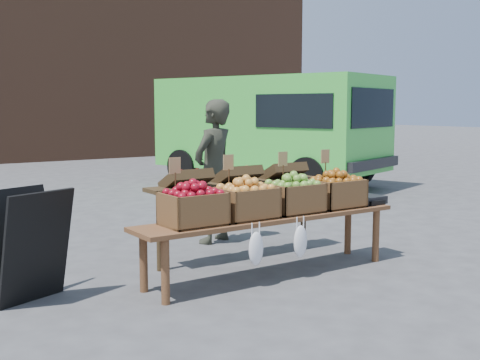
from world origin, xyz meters
TOP-DOWN VIEW (x-y plane):
  - ground at (0.00, 0.00)m, footprint 80.00×80.00m
  - delivery_van at (4.62, 5.27)m, footprint 3.60×5.26m
  - vendor at (0.88, 1.40)m, footprint 0.71×0.60m
  - chalkboard_sign at (-1.50, 0.42)m, footprint 0.69×0.53m
  - back_table at (0.68, 0.63)m, footprint 2.10×0.44m
  - display_bench at (0.57, -0.09)m, footprint 2.70×0.56m
  - crate_golden_apples at (-0.26, -0.09)m, footprint 0.50×0.40m
  - crate_russet_pears at (0.29, -0.09)m, footprint 0.50×0.40m
  - crate_red_apples at (0.84, -0.09)m, footprint 0.50×0.40m
  - crate_green_apples at (1.39, -0.09)m, footprint 0.50×0.40m
  - weighing_scale at (1.82, -0.09)m, footprint 0.34×0.30m

SIDE VIEW (x-z plane):
  - ground at x=0.00m, z-range 0.00..0.00m
  - display_bench at x=0.57m, z-range 0.00..0.57m
  - chalkboard_sign at x=-1.50m, z-range 0.00..0.93m
  - back_table at x=0.68m, z-range 0.00..1.04m
  - weighing_scale at x=1.82m, z-range 0.57..0.65m
  - crate_golden_apples at x=-0.26m, z-range 0.57..0.85m
  - crate_russet_pears at x=0.29m, z-range 0.57..0.85m
  - crate_red_apples at x=0.84m, z-range 0.57..0.85m
  - crate_green_apples at x=1.39m, z-range 0.57..0.85m
  - vendor at x=0.88m, z-range 0.00..1.66m
  - delivery_van at x=4.62m, z-range 0.00..2.15m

